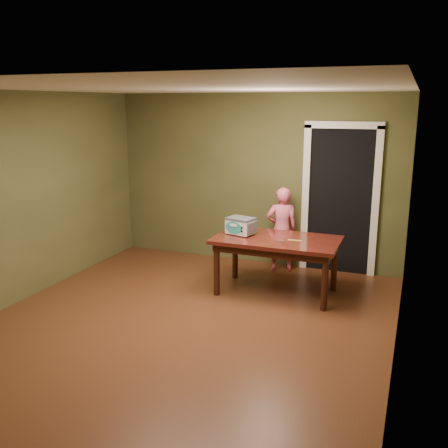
# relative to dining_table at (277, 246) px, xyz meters

# --- Properties ---
(floor) EXTENTS (5.00, 5.00, 0.00)m
(floor) POSITION_rel_dining_table_xyz_m (-0.69, -1.29, -0.65)
(floor) COLOR #542918
(floor) RESTS_ON ground
(room_shell) EXTENTS (4.52, 5.02, 2.61)m
(room_shell) POSITION_rel_dining_table_xyz_m (-0.69, -1.29, 1.06)
(room_shell) COLOR brown
(room_shell) RESTS_ON ground
(doorway) EXTENTS (1.10, 0.66, 2.25)m
(doorway) POSITION_rel_dining_table_xyz_m (0.61, 1.49, 0.41)
(doorway) COLOR black
(doorway) RESTS_ON ground
(dining_table) EXTENTS (1.60, 0.90, 0.75)m
(dining_table) POSITION_rel_dining_table_xyz_m (0.00, 0.00, 0.00)
(dining_table) COLOR #34140B
(dining_table) RESTS_ON floor
(toy_oven) EXTENTS (0.41, 0.33, 0.23)m
(toy_oven) POSITION_rel_dining_table_xyz_m (-0.50, 0.01, 0.22)
(toy_oven) COLOR #4C4F54
(toy_oven) RESTS_ON dining_table
(baking_pan) EXTENTS (0.10, 0.10, 0.02)m
(baking_pan) POSITION_rel_dining_table_xyz_m (0.10, -0.16, 0.11)
(baking_pan) COLOR silver
(baking_pan) RESTS_ON dining_table
(spatula) EXTENTS (0.18, 0.04, 0.01)m
(spatula) POSITION_rel_dining_table_xyz_m (0.24, -0.03, 0.10)
(spatula) COLOR #D2B55B
(spatula) RESTS_ON dining_table
(child) EXTENTS (0.54, 0.44, 1.27)m
(child) POSITION_rel_dining_table_xyz_m (-0.18, 0.91, -0.02)
(child) COLOR #ED617F
(child) RESTS_ON floor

